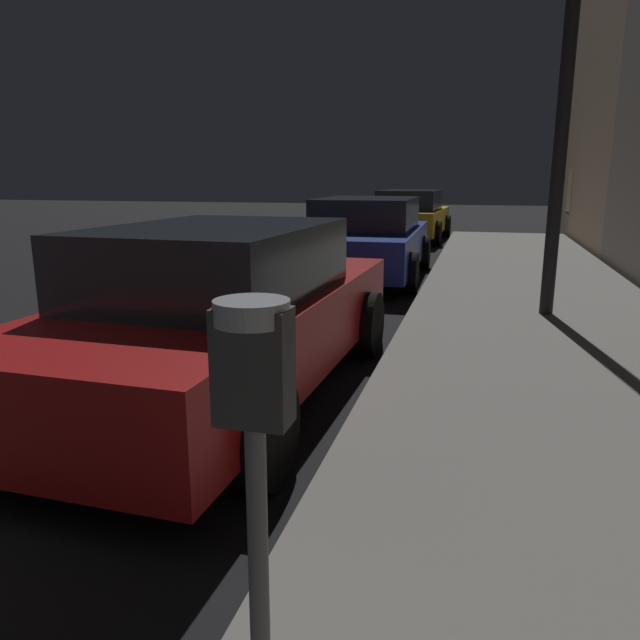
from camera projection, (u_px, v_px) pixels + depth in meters
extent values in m
cylinder|color=#59595B|center=(259.00, 598.00, 1.65)|extent=(0.06, 0.06, 1.03)
cube|color=#333333|center=(253.00, 367.00, 1.50)|extent=(0.19, 0.11, 0.30)
cylinder|color=#999EA5|center=(252.00, 312.00, 1.47)|extent=(0.19, 0.19, 0.06)
cube|color=black|center=(232.00, 350.00, 1.51)|extent=(0.01, 0.08, 0.11)
cube|color=maroon|center=(230.00, 328.00, 5.02)|extent=(1.87, 4.58, 0.64)
cube|color=#1E2328|center=(218.00, 261.00, 4.73)|extent=(1.59, 2.27, 0.56)
cylinder|color=black|center=(212.00, 313.00, 6.63)|extent=(0.24, 0.67, 0.66)
cylinder|color=black|center=(367.00, 324.00, 6.14)|extent=(0.24, 0.67, 0.66)
cylinder|color=black|center=(21.00, 402.00, 4.01)|extent=(0.24, 0.67, 0.66)
cylinder|color=black|center=(265.00, 434.00, 3.52)|extent=(0.24, 0.67, 0.66)
cube|color=navy|center=(366.00, 247.00, 10.84)|extent=(1.92, 4.43, 0.64)
cube|color=#1E2328|center=(367.00, 214.00, 10.76)|extent=(1.66, 2.42, 0.56)
cylinder|color=black|center=(332.00, 250.00, 12.40)|extent=(0.23, 0.66, 0.66)
cylinder|color=black|center=(424.00, 253.00, 11.96)|extent=(0.23, 0.66, 0.66)
cylinder|color=black|center=(296.00, 269.00, 9.82)|extent=(0.23, 0.66, 0.66)
cylinder|color=black|center=(410.00, 273.00, 9.39)|extent=(0.23, 0.66, 0.66)
cube|color=gold|center=(411.00, 220.00, 17.36)|extent=(1.94, 4.23, 0.64)
cube|color=#1E2328|center=(410.00, 200.00, 17.02)|extent=(1.65, 2.33, 0.56)
cylinder|color=black|center=(388.00, 225.00, 18.87)|extent=(0.25, 0.67, 0.66)
cylinder|color=black|center=(446.00, 226.00, 18.36)|extent=(0.25, 0.67, 0.66)
cylinder|color=black|center=(370.00, 232.00, 16.47)|extent=(0.25, 0.67, 0.66)
cylinder|color=black|center=(437.00, 234.00, 15.96)|extent=(0.25, 0.67, 0.66)
cylinder|color=black|center=(563.00, 112.00, 6.90)|extent=(0.16, 0.16, 4.73)
cube|color=#F2D17F|center=(570.00, 191.00, 17.83)|extent=(0.06, 0.90, 1.20)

